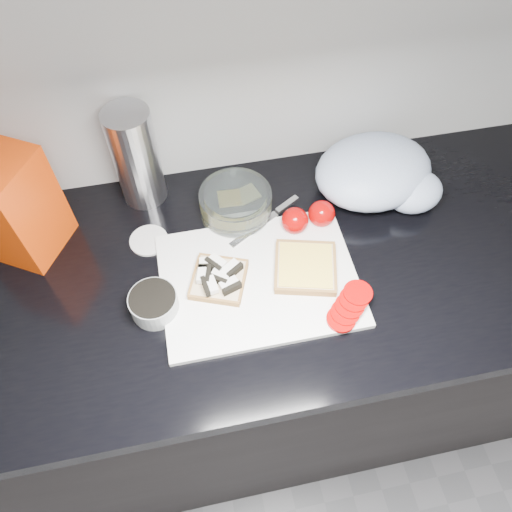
% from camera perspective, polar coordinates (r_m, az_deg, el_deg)
% --- Properties ---
extents(base_cabinet, '(3.50, 0.60, 0.86)m').
position_cam_1_polar(base_cabinet, '(1.47, -1.66, -11.46)').
color(base_cabinet, black).
rests_on(base_cabinet, ground).
extents(countertop, '(3.50, 0.64, 0.04)m').
position_cam_1_polar(countertop, '(1.07, -2.24, -1.98)').
color(countertop, black).
rests_on(countertop, base_cabinet).
extents(cutting_board, '(0.40, 0.30, 0.01)m').
position_cam_1_polar(cutting_board, '(1.03, 0.34, -2.74)').
color(cutting_board, white).
rests_on(cutting_board, countertop).
extents(bread_left, '(0.14, 0.14, 0.03)m').
position_cam_1_polar(bread_left, '(1.01, -4.32, -2.51)').
color(bread_left, '#C7B28C').
rests_on(bread_left, cutting_board).
extents(bread_right, '(0.16, 0.16, 0.02)m').
position_cam_1_polar(bread_right, '(1.03, 5.66, -1.29)').
color(bread_right, '#C7B28C').
rests_on(bread_right, cutting_board).
extents(tomato_slices, '(0.12, 0.11, 0.02)m').
position_cam_1_polar(tomato_slices, '(0.99, 10.64, -5.63)').
color(tomato_slices, '#A30403').
rests_on(tomato_slices, cutting_board).
extents(knife, '(0.18, 0.11, 0.01)m').
position_cam_1_polar(knife, '(1.12, 1.99, 4.74)').
color(knife, '#BCBDC1').
rests_on(knife, cutting_board).
extents(seed_tub, '(0.10, 0.10, 0.05)m').
position_cam_1_polar(seed_tub, '(1.00, -11.60, -5.29)').
color(seed_tub, '#949898').
rests_on(seed_tub, countertop).
extents(tub_lid, '(0.11, 0.11, 0.01)m').
position_cam_1_polar(tub_lid, '(1.11, -12.15, 1.76)').
color(tub_lid, silver).
rests_on(tub_lid, countertop).
extents(glass_bowl, '(0.16, 0.16, 0.07)m').
position_cam_1_polar(glass_bowl, '(1.12, -2.33, 5.96)').
color(glass_bowl, silver).
rests_on(glass_bowl, countertop).
extents(bread_bag, '(0.20, 0.20, 0.24)m').
position_cam_1_polar(bread_bag, '(1.11, -26.36, 5.25)').
color(bread_bag, red).
rests_on(bread_bag, countertop).
extents(steel_canister, '(0.10, 0.10, 0.24)m').
position_cam_1_polar(steel_canister, '(1.12, -13.53, 10.89)').
color(steel_canister, '#B1B1B6').
rests_on(steel_canister, countertop).
extents(grocery_bag, '(0.31, 0.26, 0.12)m').
position_cam_1_polar(grocery_bag, '(1.18, 13.88, 9.10)').
color(grocery_bag, silver).
rests_on(grocery_bag, countertop).
extents(whole_tomatoes, '(0.12, 0.07, 0.06)m').
position_cam_1_polar(whole_tomatoes, '(1.10, 5.99, 4.43)').
color(whole_tomatoes, '#A30403').
rests_on(whole_tomatoes, countertop).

